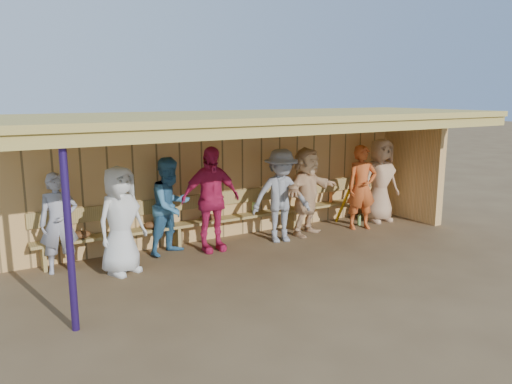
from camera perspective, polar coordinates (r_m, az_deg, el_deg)
ground at (r=9.12m, az=1.14°, el=-6.85°), size 90.00×90.00×0.00m
player_a at (r=8.50m, az=-21.61°, el=-3.33°), size 0.63×0.46×1.62m
player_b at (r=8.14m, az=-15.20°, el=-3.14°), size 1.00×0.84×1.73m
player_c at (r=8.96m, az=-9.72°, el=-1.59°), size 1.03×0.93×1.74m
player_d at (r=9.01m, az=-5.21°, el=-0.83°), size 1.13×0.49×1.91m
player_e at (r=9.57m, az=2.87°, el=-0.43°), size 1.29×0.93×1.80m
player_f at (r=10.08m, az=5.80°, el=0.07°), size 1.73×1.10×1.78m
player_g at (r=10.71m, az=11.98°, el=0.51°), size 0.75×0.60×1.77m
player_h at (r=11.42m, az=14.01°, el=1.29°), size 0.94×0.64×1.86m
dugout_structure at (r=9.53m, az=0.97°, el=4.37°), size 8.80×3.20×2.50m
bench at (r=9.91m, az=-2.27°, el=-2.23°), size 7.60×0.34×0.93m
dugout_equipment at (r=9.38m, az=-7.25°, el=-3.32°), size 6.84×0.62×0.80m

